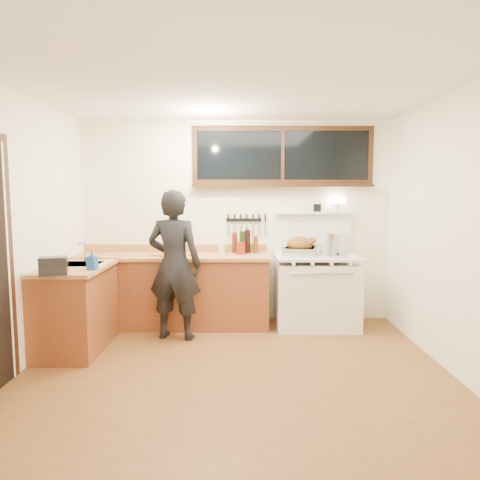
{
  "coord_description": "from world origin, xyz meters",
  "views": [
    {
      "loc": [
        0.04,
        -3.84,
        1.64
      ],
      "look_at": [
        0.05,
        0.85,
        1.15
      ],
      "focal_mm": 32.0,
      "sensor_mm": 36.0,
      "label": 1
    }
  ],
  "objects_px": {
    "man": "(174,265)",
    "cutting_board": "(173,251)",
    "vintage_stove": "(316,289)",
    "roast_turkey": "(300,248)"
  },
  "relations": [
    {
      "from": "man",
      "to": "cutting_board",
      "type": "xyz_separation_m",
      "value": [
        -0.08,
        0.43,
        0.1
      ]
    },
    {
      "from": "man",
      "to": "cutting_board",
      "type": "relative_size",
      "value": 3.27
    },
    {
      "from": "vintage_stove",
      "to": "cutting_board",
      "type": "relative_size",
      "value": 3.07
    },
    {
      "from": "cutting_board",
      "to": "vintage_stove",
      "type": "bearing_deg",
      "value": 0.57
    },
    {
      "from": "roast_turkey",
      "to": "cutting_board",
      "type": "bearing_deg",
      "value": 179.19
    },
    {
      "from": "vintage_stove",
      "to": "cutting_board",
      "type": "bearing_deg",
      "value": -179.43
    },
    {
      "from": "cutting_board",
      "to": "roast_turkey",
      "type": "xyz_separation_m",
      "value": [
        1.56,
        -0.02,
        0.05
      ]
    },
    {
      "from": "man",
      "to": "cutting_board",
      "type": "distance_m",
      "value": 0.45
    },
    {
      "from": "vintage_stove",
      "to": "roast_turkey",
      "type": "height_order",
      "value": "vintage_stove"
    },
    {
      "from": "roast_turkey",
      "to": "man",
      "type": "bearing_deg",
      "value": -164.68
    }
  ]
}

